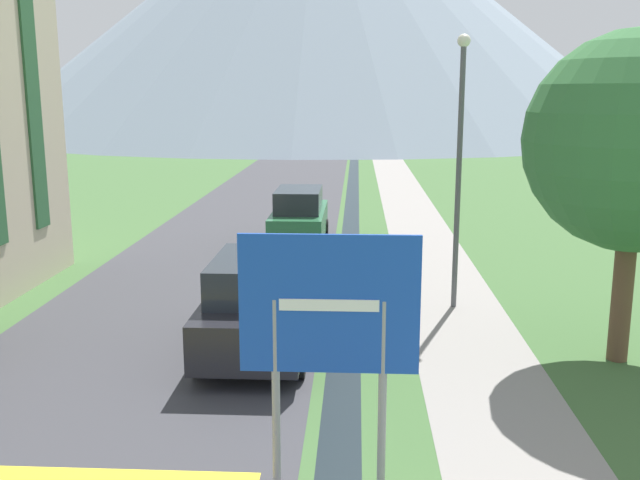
{
  "coord_description": "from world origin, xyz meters",
  "views": [
    {
      "loc": [
        1.4,
        -3.11,
        4.74
      ],
      "look_at": [
        0.72,
        10.0,
        2.02
      ],
      "focal_mm": 40.0,
      "sensor_mm": 36.0,
      "label": 1
    }
  ],
  "objects_px": {
    "road_sign": "(329,324)",
    "streetlamp": "(459,152)",
    "parked_car_near": "(259,303)",
    "parked_car_far": "(299,217)",
    "tree_by_path": "(636,142)"
  },
  "relations": [
    {
      "from": "parked_car_near",
      "to": "tree_by_path",
      "type": "relative_size",
      "value": 0.75
    },
    {
      "from": "parked_car_far",
      "to": "road_sign",
      "type": "bearing_deg",
      "value": -83.94
    },
    {
      "from": "road_sign",
      "to": "parked_car_near",
      "type": "distance_m",
      "value": 5.04
    },
    {
      "from": "parked_car_near",
      "to": "streetlamp",
      "type": "distance_m",
      "value": 5.61
    },
    {
      "from": "road_sign",
      "to": "tree_by_path",
      "type": "height_order",
      "value": "tree_by_path"
    },
    {
      "from": "road_sign",
      "to": "parked_car_near",
      "type": "relative_size",
      "value": 0.72
    },
    {
      "from": "road_sign",
      "to": "tree_by_path",
      "type": "xyz_separation_m",
      "value": [
        5.05,
        4.52,
        1.82
      ]
    },
    {
      "from": "parked_car_far",
      "to": "streetlamp",
      "type": "distance_m",
      "value": 7.93
    },
    {
      "from": "streetlamp",
      "to": "road_sign",
      "type": "bearing_deg",
      "value": -108.24
    },
    {
      "from": "road_sign",
      "to": "streetlamp",
      "type": "distance_m",
      "value": 8.17
    },
    {
      "from": "road_sign",
      "to": "parked_car_near",
      "type": "xyz_separation_m",
      "value": [
        -1.49,
        4.67,
        -1.18
      ]
    },
    {
      "from": "streetlamp",
      "to": "tree_by_path",
      "type": "bearing_deg",
      "value": -51.12
    },
    {
      "from": "parked_car_far",
      "to": "parked_car_near",
      "type": "bearing_deg",
      "value": -90.02
    },
    {
      "from": "road_sign",
      "to": "tree_by_path",
      "type": "relative_size",
      "value": 0.54
    },
    {
      "from": "parked_car_near",
      "to": "parked_car_far",
      "type": "distance_m",
      "value": 9.33
    }
  ]
}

